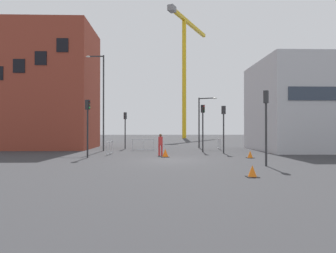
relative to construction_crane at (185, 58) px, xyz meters
The scene contains 18 objects.
ground 47.99m from the construction_crane, 96.13° to the right, with size 160.00×160.00×0.00m, color #333335.
brick_building 38.61m from the construction_crane, 118.57° to the right, with size 10.04×7.45×12.80m.
office_block 39.58m from the construction_crane, 75.12° to the right, with size 11.36×9.24×8.52m.
construction_crane is the anchor object (origin of this frame).
streetlamp_tall 39.62m from the construction_crane, 107.03° to the right, with size 1.75×0.25×9.06m.
streetlamp_short 35.16m from the construction_crane, 91.69° to the right, with size 1.90×0.86×5.48m.
traffic_light_near 46.29m from the construction_crane, 104.14° to the right, with size 0.39×0.35×4.18m.
traffic_light_crosswalk 49.74m from the construction_crane, 89.45° to the right, with size 0.35×0.39×4.23m.
traffic_light_far 41.93m from the construction_crane, 90.17° to the right, with size 0.37×0.37×4.02m.
traffic_light_median 37.77m from the construction_crane, 105.25° to the right, with size 0.34×0.39×3.78m.
traffic_light_corner 40.52m from the construction_crane, 92.52° to the right, with size 0.34×0.39×4.23m.
pedestrian_walking 44.53m from the construction_crane, 97.59° to the right, with size 0.34×0.34×1.69m.
safety_barrier_mid_span 44.56m from the construction_crane, 103.44° to the right, with size 0.20×1.95×1.08m.
safety_barrier_left_run 38.20m from the construction_crane, 89.14° to the right, with size 0.30×2.50×1.08m.
safety_barrier_right_run 40.33m from the construction_crane, 101.21° to the right, with size 2.21×0.11×1.08m.
traffic_cone_by_barrier 46.42m from the construction_crane, 88.75° to the right, with size 0.51×0.51×0.52m.
traffic_cone_orange 45.90m from the construction_crane, 96.90° to the right, with size 0.62×0.62×0.62m.
traffic_cone_on_verge 54.03m from the construction_crane, 91.68° to the right, with size 0.51×0.51×0.52m.
Camera 1 is at (-0.72, -19.21, 2.10)m, focal length 31.09 mm.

